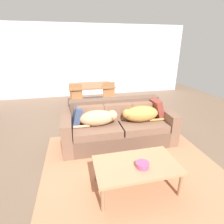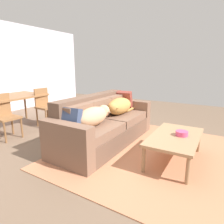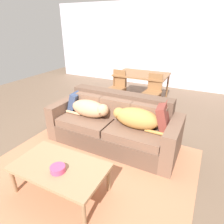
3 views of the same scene
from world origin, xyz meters
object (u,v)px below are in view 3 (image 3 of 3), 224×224
Objects in this scene: dining_table at (142,76)px; dining_chair_near_right at (153,90)px; dog_on_right_cushion at (136,118)px; throw_pillow_by_left_arm at (76,101)px; dog_on_left_cushion at (91,109)px; couch at (114,126)px; bowl_on_coffee_table at (58,169)px; dining_chair_near_left at (117,86)px; coffee_table at (60,168)px; throw_pillow_by_right_arm at (164,118)px.

dining_chair_near_right is at bearing -48.61° from dining_table.
dog_on_right_cushion is 1.29m from throw_pillow_by_left_arm.
dining_table is (0.14, 2.44, 0.06)m from dog_on_left_cushion.
couch is 2.54× the size of dining_chair_near_right.
bowl_on_coffee_table is at bearing -90.22° from dining_chair_near_right.
dog_on_left_cushion is 0.45m from throw_pillow_by_left_arm.
dog_on_right_cushion is at bearing -54.56° from dining_chair_near_left.
dining_chair_near_right is (0.20, 1.80, 0.16)m from couch.
dog_on_right_cushion is at bearing 66.67° from coffee_table.
dining_chair_near_right reaches higher than dog_on_right_cushion.
dog_on_left_cushion is 0.96× the size of dining_chair_near_right.
dining_table is at bearing 92.73° from coffee_table.
dog_on_left_cushion reaches higher than dining_table.
dog_on_right_cushion is 0.44m from throw_pillow_by_right_arm.
dining_chair_near_left is at bearing -176.88° from dining_chair_near_right.
dining_chair_near_right is at bearing 84.58° from couch.
coffee_table is (-0.10, -1.34, 0.03)m from couch.
couch reaches higher than dining_table.
dining_table is 1.57× the size of dining_chair_near_left.
coffee_table is 0.12m from bowl_on_coffee_table.
throw_pillow_by_right_arm reaches higher than dining_chair_near_left.
throw_pillow_by_left_arm is at bearing -103.94° from dining_table.
bowl_on_coffee_table is at bearing -61.91° from throw_pillow_by_left_arm.
coffee_table is 1.31× the size of dining_chair_near_left.
dog_on_left_cushion reaches higher than coffee_table.
throw_pillow_by_left_arm is 2.03m from dining_chair_near_right.
coffee_table is 0.84× the size of dining_table.
dining_chair_near_left is at bearing 102.06° from coffee_table.
throw_pillow_by_right_arm reaches higher than coffee_table.
dog_on_right_cushion is at bearing 69.96° from bowl_on_coffee_table.
dog_on_left_cushion is at bearing 105.58° from bowl_on_coffee_table.
dining_table is 1.55× the size of dining_chair_near_right.
couch reaches higher than dog_on_right_cushion.
dining_chair_near_left is at bearing 102.64° from bowl_on_coffee_table.
dining_chair_near_right is at bearing 97.81° from dog_on_right_cushion.
dining_chair_near_right reaches higher than dining_chair_near_left.
couch reaches higher than coffee_table.
dining_table is at bearing 107.12° from dog_on_right_cushion.
dining_table is 0.75m from dining_chair_near_right.
dining_chair_near_left is (-0.78, 1.82, 0.14)m from couch.
couch is at bearing -63.57° from dining_chair_near_left.
dining_table is (-0.23, 3.77, 0.24)m from bowl_on_coffee_table.
bowl_on_coffee_table is at bearing -91.02° from couch.
dining_chair_near_left is 0.99× the size of dining_chair_near_right.
dog_on_left_cushion is at bearing -103.93° from dining_chair_near_right.
throw_pillow_by_left_arm is 1.76m from dining_chair_near_left.
throw_pillow_by_right_arm is 2.57m from dining_table.
dining_chair_near_right is at bearing 2.20° from dining_chair_near_left.
dog_on_right_cushion is 2.42× the size of throw_pillow_by_left_arm.
bowl_on_coffee_table is at bearing -86.53° from dining_table.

